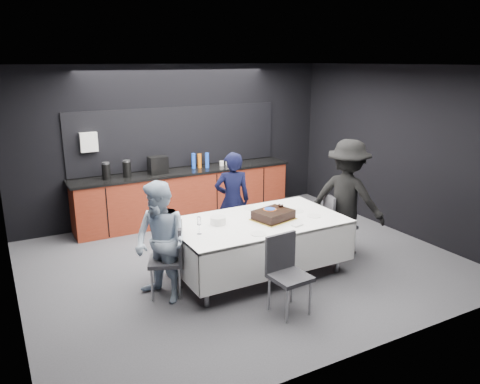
# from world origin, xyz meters

# --- Properties ---
(ground) EXTENTS (6.00, 6.00, 0.00)m
(ground) POSITION_xyz_m (0.00, 0.00, 0.00)
(ground) COLOR #46464B
(ground) RESTS_ON ground
(room_shell) EXTENTS (6.04, 5.04, 2.82)m
(room_shell) POSITION_xyz_m (0.00, 0.00, 1.86)
(room_shell) COLOR white
(room_shell) RESTS_ON ground
(kitchenette) EXTENTS (4.10, 0.64, 2.05)m
(kitchenette) POSITION_xyz_m (-0.02, 2.22, 0.54)
(kitchenette) COLOR maroon
(kitchenette) RESTS_ON ground
(party_table) EXTENTS (2.32, 1.32, 0.78)m
(party_table) POSITION_xyz_m (0.00, -0.40, 0.64)
(party_table) COLOR #99999E
(party_table) RESTS_ON ground
(cake_assembly) EXTENTS (0.61, 0.54, 0.17)m
(cake_assembly) POSITION_xyz_m (0.20, -0.48, 0.85)
(cake_assembly) COLOR gold
(cake_assembly) RESTS_ON party_table
(plate_stack) EXTENTS (0.21, 0.21, 0.10)m
(plate_stack) POSITION_xyz_m (-0.54, -0.28, 0.83)
(plate_stack) COLOR white
(plate_stack) RESTS_ON party_table
(loose_plate_near) EXTENTS (0.20, 0.20, 0.01)m
(loose_plate_near) POSITION_xyz_m (-0.26, -0.86, 0.78)
(loose_plate_near) COLOR white
(loose_plate_near) RESTS_ON party_table
(loose_plate_right_a) EXTENTS (0.22, 0.22, 0.01)m
(loose_plate_right_a) POSITION_xyz_m (0.69, -0.33, 0.78)
(loose_plate_right_a) COLOR white
(loose_plate_right_a) RESTS_ON party_table
(loose_plate_right_b) EXTENTS (0.20, 0.20, 0.01)m
(loose_plate_right_b) POSITION_xyz_m (0.77, -0.63, 0.78)
(loose_plate_right_b) COLOR white
(loose_plate_right_b) RESTS_ON party_table
(loose_plate_far) EXTENTS (0.18, 0.18, 0.01)m
(loose_plate_far) POSITION_xyz_m (0.16, 0.09, 0.78)
(loose_plate_far) COLOR white
(loose_plate_far) RESTS_ON party_table
(fork_pile) EXTENTS (0.16, 0.12, 0.02)m
(fork_pile) POSITION_xyz_m (0.34, -0.84, 0.79)
(fork_pile) COLOR white
(fork_pile) RESTS_ON party_table
(champagne_flute) EXTENTS (0.06, 0.06, 0.22)m
(champagne_flute) POSITION_xyz_m (-0.91, -0.51, 0.94)
(champagne_flute) COLOR white
(champagne_flute) RESTS_ON party_table
(chair_left) EXTENTS (0.55, 0.55, 0.92)m
(chair_left) POSITION_xyz_m (-1.24, -0.40, 0.53)
(chair_left) COLOR #2F2F34
(chair_left) RESTS_ON ground
(chair_right) EXTENTS (0.53, 0.53, 0.92)m
(chair_right) POSITION_xyz_m (1.42, -0.32, 0.53)
(chair_right) COLOR #2F2F34
(chair_right) RESTS_ON ground
(chair_near) EXTENTS (0.45, 0.45, 0.92)m
(chair_near) POSITION_xyz_m (-0.21, -1.41, 0.53)
(chair_near) COLOR #2F2F34
(chair_near) RESTS_ON ground
(person_center) EXTENTS (0.64, 0.51, 1.53)m
(person_center) POSITION_xyz_m (0.14, 0.61, 0.76)
(person_center) COLOR black
(person_center) RESTS_ON ground
(person_left) EXTENTS (0.81, 0.89, 1.50)m
(person_left) POSITION_xyz_m (-1.40, -0.47, 0.75)
(person_left) COLOR #ACC0D9
(person_left) RESTS_ON ground
(person_right) EXTENTS (1.09, 1.31, 1.76)m
(person_right) POSITION_xyz_m (1.52, -0.45, 0.88)
(person_right) COLOR black
(person_right) RESTS_ON ground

